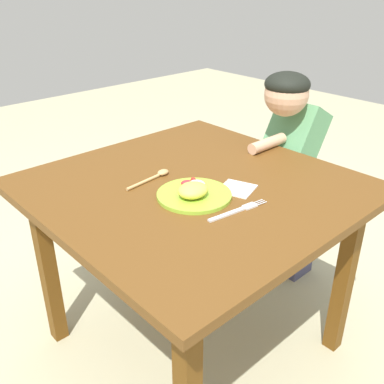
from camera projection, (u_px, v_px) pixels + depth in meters
ground_plane at (194, 340)px, 1.80m from camera, size 8.00×8.00×0.00m
dining_table at (194, 207)px, 1.52m from camera, size 1.00×0.99×0.71m
plate at (194, 193)px, 1.38m from camera, size 0.24×0.24×0.06m
fork at (237, 211)px, 1.30m from camera, size 0.05×0.22×0.01m
spoon at (156, 176)px, 1.51m from camera, size 0.04×0.19×0.02m
person at (291, 170)px, 1.94m from camera, size 0.20×0.42×1.01m
napkin at (237, 189)px, 1.44m from camera, size 0.14×0.14×0.00m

